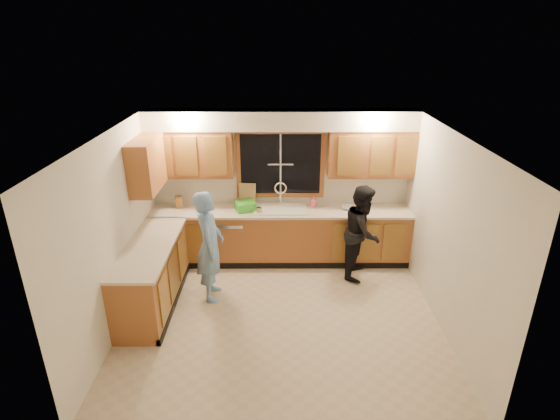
# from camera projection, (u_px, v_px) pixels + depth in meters

# --- Properties ---
(floor) EXTENTS (4.20, 4.20, 0.00)m
(floor) POSITION_uv_depth(u_px,v_px,m) (281.00, 317.00, 5.96)
(floor) COLOR beige
(floor) RESTS_ON ground
(ceiling) EXTENTS (4.20, 4.20, 0.00)m
(ceiling) POSITION_uv_depth(u_px,v_px,m) (281.00, 136.00, 4.99)
(ceiling) COLOR silver
(wall_back) EXTENTS (4.20, 0.00, 4.20)m
(wall_back) POSITION_uv_depth(u_px,v_px,m) (281.00, 184.00, 7.23)
(wall_back) COLOR white
(wall_back) RESTS_ON ground
(wall_left) EXTENTS (0.00, 3.80, 3.80)m
(wall_left) POSITION_uv_depth(u_px,v_px,m) (114.00, 235.00, 5.47)
(wall_left) COLOR white
(wall_left) RESTS_ON ground
(wall_right) EXTENTS (0.00, 3.80, 3.80)m
(wall_right) POSITION_uv_depth(u_px,v_px,m) (448.00, 234.00, 5.48)
(wall_right) COLOR white
(wall_right) RESTS_ON ground
(base_cabinets_back) EXTENTS (4.20, 0.60, 0.88)m
(base_cabinets_back) POSITION_uv_depth(u_px,v_px,m) (281.00, 236.00, 7.26)
(base_cabinets_back) COLOR #AA6331
(base_cabinets_back) RESTS_ON ground
(base_cabinets_left) EXTENTS (0.60, 1.90, 0.88)m
(base_cabinets_left) POSITION_uv_depth(u_px,v_px,m) (153.00, 276.00, 6.11)
(base_cabinets_left) COLOR #AA6331
(base_cabinets_left) RESTS_ON ground
(countertop_back) EXTENTS (4.20, 0.63, 0.04)m
(countertop_back) POSITION_uv_depth(u_px,v_px,m) (281.00, 211.00, 7.07)
(countertop_back) COLOR beige
(countertop_back) RESTS_ON base_cabinets_back
(countertop_left) EXTENTS (0.63, 1.90, 0.04)m
(countertop_left) POSITION_uv_depth(u_px,v_px,m) (150.00, 246.00, 5.93)
(countertop_left) COLOR beige
(countertop_left) RESTS_ON base_cabinets_left
(upper_cabinets_left) EXTENTS (1.35, 0.33, 0.75)m
(upper_cabinets_left) POSITION_uv_depth(u_px,v_px,m) (190.00, 153.00, 6.85)
(upper_cabinets_left) COLOR #AA6331
(upper_cabinets_left) RESTS_ON wall_back
(upper_cabinets_right) EXTENTS (1.35, 0.33, 0.75)m
(upper_cabinets_right) POSITION_uv_depth(u_px,v_px,m) (371.00, 153.00, 6.86)
(upper_cabinets_right) COLOR #AA6331
(upper_cabinets_right) RESTS_ON wall_back
(upper_cabinets_return) EXTENTS (0.33, 0.90, 0.75)m
(upper_cabinets_return) POSITION_uv_depth(u_px,v_px,m) (147.00, 165.00, 6.28)
(upper_cabinets_return) COLOR #AA6331
(upper_cabinets_return) RESTS_ON wall_left
(soffit) EXTENTS (4.20, 0.35, 0.30)m
(soffit) POSITION_uv_depth(u_px,v_px,m) (281.00, 120.00, 6.64)
(soffit) COLOR white
(soffit) RESTS_ON wall_back
(window_frame) EXTENTS (1.44, 0.03, 1.14)m
(window_frame) POSITION_uv_depth(u_px,v_px,m) (281.00, 164.00, 7.08)
(window_frame) COLOR black
(window_frame) RESTS_ON wall_back
(sink) EXTENTS (0.86, 0.52, 0.57)m
(sink) POSITION_uv_depth(u_px,v_px,m) (281.00, 213.00, 7.10)
(sink) COLOR white
(sink) RESTS_ON countertop_back
(dishwasher) EXTENTS (0.60, 0.56, 0.82)m
(dishwasher) POSITION_uv_depth(u_px,v_px,m) (230.00, 238.00, 7.26)
(dishwasher) COLOR white
(dishwasher) RESTS_ON floor
(stove) EXTENTS (0.58, 0.75, 0.90)m
(stove) POSITION_uv_depth(u_px,v_px,m) (141.00, 298.00, 5.58)
(stove) COLOR white
(stove) RESTS_ON floor
(man) EXTENTS (0.44, 0.63, 1.64)m
(man) POSITION_uv_depth(u_px,v_px,m) (210.00, 246.00, 6.12)
(man) COLOR #73A2DA
(man) RESTS_ON floor
(woman) EXTENTS (0.78, 0.87, 1.49)m
(woman) POSITION_uv_depth(u_px,v_px,m) (362.00, 232.00, 6.71)
(woman) COLOR black
(woman) RESTS_ON floor
(knife_block) EXTENTS (0.13, 0.11, 0.20)m
(knife_block) POSITION_uv_depth(u_px,v_px,m) (179.00, 202.00, 7.13)
(knife_block) COLOR #A06D2C
(knife_block) RESTS_ON countertop_back
(cutting_board) EXTENTS (0.28, 0.12, 0.37)m
(cutting_board) POSITION_uv_depth(u_px,v_px,m) (247.00, 194.00, 7.21)
(cutting_board) COLOR tan
(cutting_board) RESTS_ON countertop_back
(dish_crate) EXTENTS (0.38, 0.37, 0.14)m
(dish_crate) POSITION_uv_depth(u_px,v_px,m) (245.00, 206.00, 7.04)
(dish_crate) COLOR green
(dish_crate) RESTS_ON countertop_back
(soap_bottle) EXTENTS (0.09, 0.09, 0.19)m
(soap_bottle) POSITION_uv_depth(u_px,v_px,m) (313.00, 201.00, 7.16)
(soap_bottle) COLOR #FF6186
(soap_bottle) RESTS_ON countertop_back
(bowl) EXTENTS (0.21, 0.21, 0.05)m
(bowl) POSITION_uv_depth(u_px,v_px,m) (348.00, 208.00, 7.09)
(bowl) COLOR silver
(bowl) RESTS_ON countertop_back
(can_left) EXTENTS (0.08, 0.08, 0.12)m
(can_left) POSITION_uv_depth(u_px,v_px,m) (259.00, 211.00, 6.88)
(can_left) COLOR beige
(can_left) RESTS_ON countertop_back
(can_right) EXTENTS (0.06, 0.06, 0.11)m
(can_right) POSITION_uv_depth(u_px,v_px,m) (260.00, 211.00, 6.88)
(can_right) COLOR beige
(can_right) RESTS_ON countertop_back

